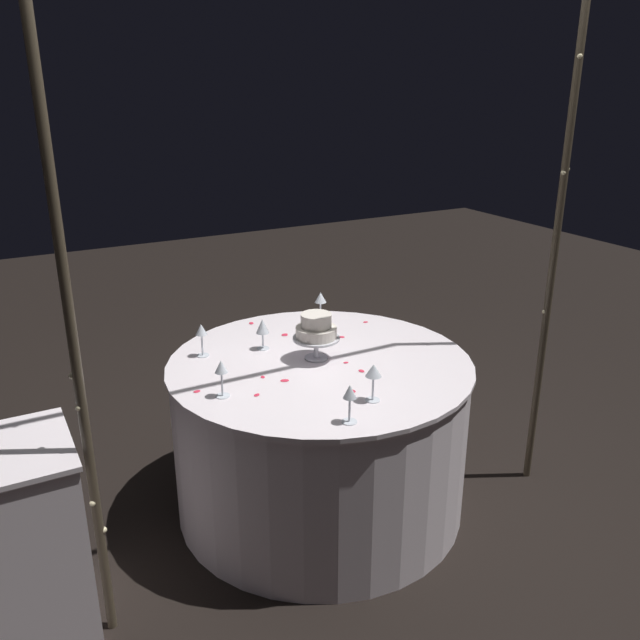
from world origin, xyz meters
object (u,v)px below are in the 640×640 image
at_px(decorative_arch, 360,190).
at_px(wine_glass_1, 201,332).
at_px(tiered_cake, 317,330).
at_px(wine_glass_4, 374,373).
at_px(side_table, 16,544).
at_px(main_table, 320,434).
at_px(wine_glass_3, 321,299).
at_px(wine_glass_0, 350,395).
at_px(wine_glass_2, 221,370).
at_px(wine_glass_5, 262,327).

bearing_deg(decorative_arch, wine_glass_1, -54.65).
relative_size(tiered_cake, wine_glass_4, 1.38).
relative_size(side_table, wine_glass_4, 4.91).
height_order(decorative_arch, main_table, decorative_arch).
height_order(wine_glass_1, wine_glass_3, wine_glass_1).
distance_m(main_table, wine_glass_0, 0.77).
bearing_deg(decorative_arch, wine_glass_2, -20.54).
bearing_deg(side_table, wine_glass_1, -151.39).
distance_m(main_table, wine_glass_3, 0.77).
xyz_separation_m(decorative_arch, side_table, (1.37, -0.14, -1.22)).
height_order(main_table, wine_glass_1, wine_glass_1).
relative_size(tiered_cake, wine_glass_2, 1.38).
distance_m(main_table, wine_glass_2, 0.74).
height_order(main_table, side_table, side_table).
relative_size(side_table, wine_glass_2, 4.90).
xyz_separation_m(wine_glass_0, wine_glass_5, (-0.00, -0.83, -0.01)).
relative_size(main_table, wine_glass_5, 9.25).
height_order(main_table, tiered_cake, tiered_cake).
height_order(wine_glass_1, wine_glass_4, same).
bearing_deg(wine_glass_5, decorative_arch, 106.20).
bearing_deg(wine_glass_3, side_table, 22.61).
bearing_deg(tiered_cake, main_table, 86.39).
bearing_deg(wine_glass_2, wine_glass_3, -141.71).
bearing_deg(wine_glass_5, main_table, 122.83).
relative_size(decorative_arch, main_table, 1.75).
height_order(main_table, wine_glass_0, wine_glass_0).
bearing_deg(tiered_cake, decorative_arch, 89.44).
bearing_deg(wine_glass_5, side_table, 20.21).
bearing_deg(main_table, wine_glass_5, -57.17).
bearing_deg(wine_glass_1, wine_glass_4, 120.69).
height_order(decorative_arch, wine_glass_5, decorative_arch).
bearing_deg(main_table, wine_glass_2, 13.29).
bearing_deg(tiered_cake, wine_glass_2, 16.98).
height_order(wine_glass_2, wine_glass_4, same).
height_order(side_table, wine_glass_1, wine_glass_1).
bearing_deg(wine_glass_2, wine_glass_0, 128.59).
bearing_deg(main_table, tiered_cake, -93.61).
bearing_deg(wine_glass_2, main_table, -166.71).
xyz_separation_m(wine_glass_4, wine_glass_5, (0.17, -0.72, -0.01)).
relative_size(decorative_arch, tiered_cake, 11.16).
bearing_deg(wine_glass_1, wine_glass_5, 168.70).
bearing_deg(wine_glass_1, decorative_arch, 125.35).
bearing_deg(decorative_arch, main_table, -90.21).
xyz_separation_m(decorative_arch, main_table, (-0.00, -0.32, -1.23)).
xyz_separation_m(side_table, tiered_cake, (-1.38, -0.21, 0.52)).
relative_size(main_table, wine_glass_0, 9.02).
distance_m(wine_glass_1, wine_glass_5, 0.29).
xyz_separation_m(wine_glass_3, wine_glass_5, (0.45, 0.25, -0.00)).
height_order(decorative_arch, wine_glass_0, decorative_arch).
bearing_deg(wine_glass_5, wine_glass_2, 47.77).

